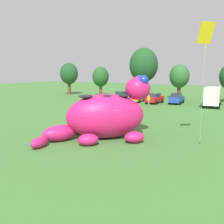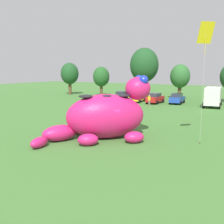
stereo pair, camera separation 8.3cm
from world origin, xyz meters
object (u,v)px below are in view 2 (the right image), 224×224
giant_inflatable_creature (106,115)px  car_red (155,98)px  car_blue (177,98)px  spectator_mid_field (149,100)px  tethered_flying_kite (206,35)px  spectator_wandering (131,100)px  car_yellow (137,97)px  car_black (122,96)px  box_truck (213,96)px

giant_inflatable_creature → car_red: giant_inflatable_creature is taller
car_red → car_blue: 3.56m
spectator_mid_field → giant_inflatable_creature: bearing=-77.7°
tethered_flying_kite → giant_inflatable_creature: bearing=-163.5°
spectator_wandering → tethered_flying_kite: (14.04, -16.72, 7.02)m
spectator_mid_field → car_yellow: bearing=135.1°
car_yellow → car_red: 3.31m
car_red → car_blue: (3.28, 1.37, 0.00)m
car_black → car_blue: bearing=4.0°
box_truck → spectator_wandering: (-11.34, -4.93, -0.75)m
car_yellow → spectator_mid_field: car_yellow is taller
box_truck → tethered_flying_kite: bearing=-82.9°
car_black → tethered_flying_kite: bearing=-49.9°
car_red → tethered_flying_kite: bearing=-61.0°
spectator_wandering → car_blue: bearing=45.0°
car_blue → tethered_flying_kite: size_ratio=0.48×
car_blue → car_red: bearing=-157.3°
car_yellow → car_red: same height
car_black → giant_inflatable_creature: bearing=-64.6°
car_yellow → spectator_wandering: bearing=-78.2°
car_yellow → box_truck: (12.27, 0.48, 0.74)m
car_blue → box_truck: box_truck is taller
car_blue → car_yellow: bearing=-169.6°
spectator_mid_field → car_red: bearing=96.8°
giant_inflatable_creature → car_yellow: bearing=109.0°
car_red → giant_inflatable_creature: bearing=-78.5°
giant_inflatable_creature → car_yellow: 24.59m
car_black → car_red: size_ratio=1.02×
car_red → box_truck: (8.96, 0.64, 0.74)m
car_yellow → spectator_mid_field: bearing=-44.9°
giant_inflatable_creature → tethered_flying_kite: bearing=16.5°
tethered_flying_kite → car_blue: bearing=110.5°
giant_inflatable_creature → spectator_mid_field: (-4.25, 19.52, -0.99)m
car_black → tethered_flying_kite: 29.21m
car_red → tethered_flying_kite: size_ratio=0.48×
giant_inflatable_creature → tethered_flying_kite: 9.46m
spectator_wandering → giant_inflatable_creature: bearing=-69.4°
giant_inflatable_creature → car_black: size_ratio=2.16×
spectator_mid_field → tethered_flying_kite: size_ratio=0.20×
giant_inflatable_creature → box_truck: bearing=79.8°
car_red → box_truck: box_truck is taller
giant_inflatable_creature → car_blue: (-1.39, 24.45, -0.98)m
car_blue → box_truck: bearing=-7.3°
car_black → car_red: 6.65m
box_truck → spectator_wandering: 12.39m
giant_inflatable_creature → car_black: giant_inflatable_creature is taller
car_yellow → car_blue: 6.70m
box_truck → tethered_flying_kite: (2.70, -21.65, 6.28)m
giant_inflatable_creature → car_blue: 24.51m
car_yellow → tethered_flying_kite: tethered_flying_kite is taller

